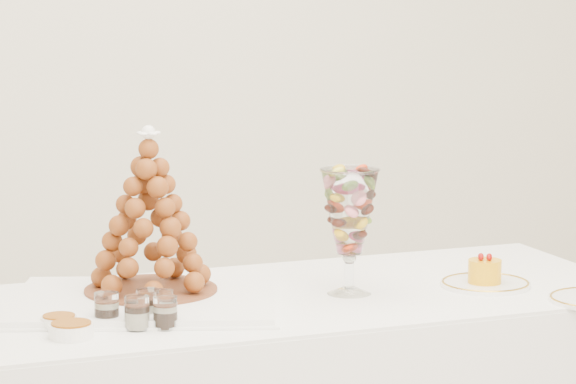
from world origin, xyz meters
name	(u,v)px	position (x,y,z in m)	size (l,w,h in m)	color
lace_tray	(144,301)	(-0.36, 0.16, 0.72)	(0.62, 0.47, 0.02)	white
macaron_vase	(350,213)	(0.15, 0.11, 0.92)	(0.14, 0.14, 0.31)	white
cake_plate	(485,284)	(0.52, 0.06, 0.72)	(0.23, 0.23, 0.01)	white
verrine_a	(107,309)	(-0.49, 0.01, 0.75)	(0.06, 0.06, 0.08)	white
verrine_b	(148,305)	(-0.39, 0.02, 0.75)	(0.05, 0.05, 0.07)	white
verrine_c	(163,305)	(-0.35, 0.02, 0.75)	(0.05, 0.05, 0.07)	white
verrine_d	(137,313)	(-0.43, -0.05, 0.75)	(0.06, 0.06, 0.08)	white
verrine_e	(165,313)	(-0.37, -0.07, 0.75)	(0.06, 0.06, 0.07)	white
ramekin_back	(59,322)	(-0.59, 0.02, 0.72)	(0.08, 0.08, 0.03)	white
ramekin_front	(71,331)	(-0.58, -0.07, 0.73)	(0.10, 0.10, 0.03)	white
croquembouche	(150,211)	(-0.33, 0.22, 0.93)	(0.33, 0.33, 0.41)	brown
mousse_cake	(485,271)	(0.51, 0.06, 0.75)	(0.09, 0.09, 0.08)	#F4A40B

